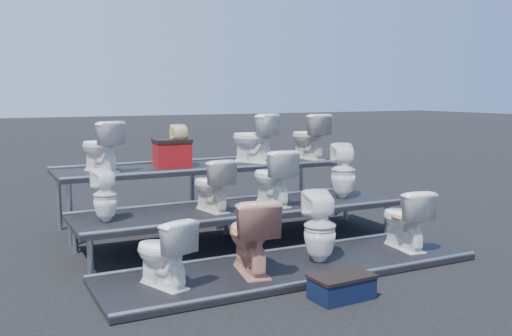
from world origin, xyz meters
name	(u,v)px	position (x,y,z in m)	size (l,w,h in m)	color
ground	(241,243)	(0.00, 0.00, 0.00)	(80.00, 80.00, 0.00)	black
tier_front	(292,268)	(0.00, -1.30, 0.03)	(4.20, 1.20, 0.06)	black
tier_mid	(241,225)	(0.00, 0.00, 0.23)	(4.20, 1.20, 0.46)	black
tier_back	(203,194)	(0.00, 1.30, 0.43)	(4.20, 1.20, 0.86)	black
toilet_0	(163,252)	(-1.45, -1.30, 0.40)	(0.38, 0.66, 0.68)	white
toilet_1	(250,235)	(-0.50, -1.30, 0.46)	(0.45, 0.78, 0.80)	tan
toilet_2	(320,227)	(0.35, -1.30, 0.45)	(0.36, 0.36, 0.79)	white
toilet_3	(405,219)	(1.56, -1.30, 0.42)	(0.41, 0.71, 0.73)	white
toilet_4	(105,195)	(-1.71, 0.00, 0.76)	(0.27, 0.28, 0.60)	white
toilet_5	(212,185)	(-0.40, 0.00, 0.79)	(0.37, 0.64, 0.66)	silver
toilet_6	(272,177)	(0.46, 0.00, 0.83)	(0.41, 0.72, 0.73)	white
toilet_7	(343,171)	(1.58, 0.00, 0.84)	(0.34, 0.35, 0.76)	white
toilet_8	(100,146)	(-1.48, 1.30, 1.20)	(0.38, 0.67, 0.69)	white
toilet_9	(180,146)	(-0.35, 1.30, 1.16)	(0.27, 0.28, 0.61)	beige
toilet_10	(253,138)	(0.82, 1.30, 1.23)	(0.42, 0.73, 0.75)	white
toilet_11	(308,136)	(1.81, 1.30, 1.22)	(0.41, 0.71, 0.73)	silver
red_crate	(172,155)	(-0.47, 1.32, 1.04)	(0.49, 0.39, 0.35)	maroon
step_stool	(342,288)	(-0.01, -2.24, 0.10)	(0.57, 0.34, 0.20)	black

